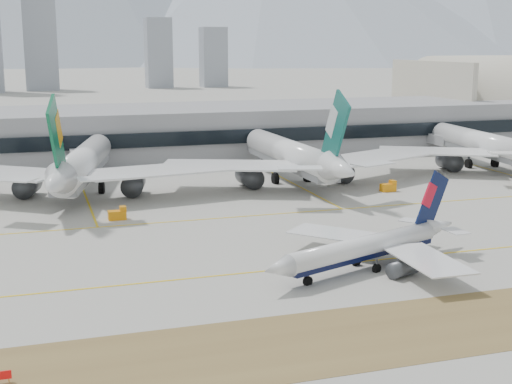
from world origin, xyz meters
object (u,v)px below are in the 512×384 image
object	(u,v)px
taxiing_airliner	(370,247)
terminal	(150,132)
widebody_china_air	(485,146)
widebody_cathay	(293,157)
widebody_eva	(81,166)

from	to	relation	value
taxiing_airliner	terminal	size ratio (longest dim) A/B	0.14
taxiing_airliner	widebody_china_air	bearing A→B (deg)	-155.26
widebody_cathay	widebody_china_air	size ratio (longest dim) A/B	1.06
widebody_cathay	widebody_china_air	world-z (taller)	widebody_cathay
taxiing_airliner	terminal	world-z (taller)	terminal
terminal	taxiing_airliner	bearing A→B (deg)	-83.54
taxiing_airliner	widebody_china_air	size ratio (longest dim) A/B	0.60
widebody_cathay	terminal	distance (m)	60.99
widebody_eva	terminal	bearing A→B (deg)	-11.40
taxiing_airliner	terminal	bearing A→B (deg)	-104.34
taxiing_airliner	widebody_cathay	world-z (taller)	widebody_cathay
terminal	widebody_eva	bearing A→B (deg)	-114.96
terminal	widebody_china_air	bearing A→B (deg)	-30.15
widebody_eva	terminal	size ratio (longest dim) A/B	0.25
widebody_eva	widebody_cathay	distance (m)	51.45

